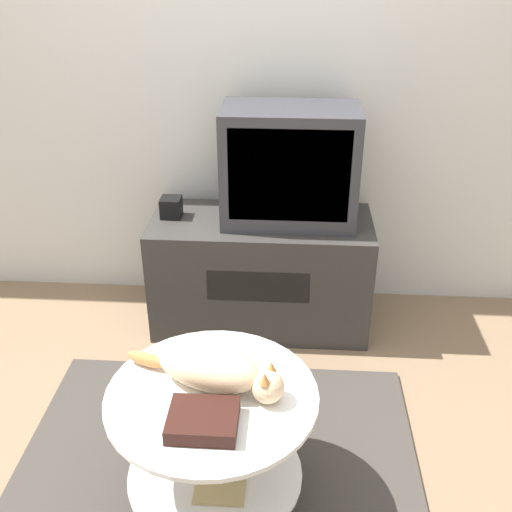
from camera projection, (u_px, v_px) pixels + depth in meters
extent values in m
plane|color=#7F664C|center=(215.00, 483.00, 2.23)|extent=(12.00, 12.00, 0.00)
cube|color=silver|center=(243.00, 53.00, 2.83)|extent=(8.00, 0.05, 2.60)
cube|color=#3D3833|center=(215.00, 481.00, 2.22)|extent=(1.52, 1.32, 0.02)
cube|color=#33302D|center=(261.00, 272.00, 3.03)|extent=(1.07, 0.48, 0.58)
cube|color=black|center=(258.00, 287.00, 2.79)|extent=(0.48, 0.01, 0.16)
cube|color=#333338|center=(289.00, 166.00, 2.77)|extent=(0.62, 0.35, 0.54)
cube|color=black|center=(289.00, 176.00, 2.61)|extent=(0.54, 0.01, 0.42)
cube|color=black|center=(171.00, 207.00, 2.90)|extent=(0.10, 0.10, 0.10)
cylinder|color=#B2B2B7|center=(216.00, 496.00, 2.14)|extent=(0.29, 0.29, 0.01)
cylinder|color=#B7B7BC|center=(214.00, 450.00, 2.04)|extent=(0.04, 0.04, 0.47)
cylinder|color=white|center=(215.00, 472.00, 2.09)|extent=(0.61, 0.61, 0.01)
cylinder|color=white|center=(212.00, 396.00, 1.92)|extent=(0.69, 0.69, 0.02)
cube|color=#51387A|center=(207.00, 445.00, 2.16)|extent=(0.18, 0.15, 0.04)
cube|color=tan|center=(220.00, 486.00, 2.02)|extent=(0.17, 0.15, 0.01)
cube|color=black|center=(203.00, 420.00, 1.78)|extent=(0.21, 0.17, 0.05)
ellipsoid|color=beige|center=(208.00, 366.00, 1.92)|extent=(0.39, 0.27, 0.14)
sphere|color=beige|center=(268.00, 387.00, 1.86)|extent=(0.11, 0.11, 0.11)
cone|color=#D18447|center=(271.00, 367.00, 1.86)|extent=(0.04, 0.04, 0.04)
cone|color=#D18447|center=(265.00, 378.00, 1.81)|extent=(0.04, 0.04, 0.04)
ellipsoid|color=#D18447|center=(147.00, 359.00, 2.02)|extent=(0.16, 0.09, 0.05)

